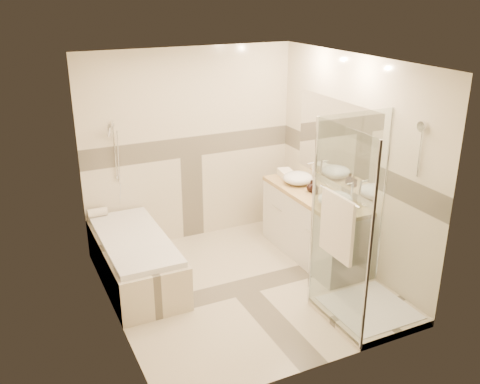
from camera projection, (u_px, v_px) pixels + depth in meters
name	position (u px, v px, depth m)	size (l,w,h in m)	color
room	(246.00, 182.00, 5.60)	(2.82, 3.02, 2.52)	beige
bathtub	(135.00, 257.00, 6.04)	(0.75, 1.70, 0.56)	beige
vanity	(313.00, 225.00, 6.57)	(0.58, 1.62, 0.85)	silver
shower_enclosure	(358.00, 271.00, 5.36)	(0.96, 0.93, 2.04)	beige
vessel_sink_near	(298.00, 178.00, 6.69)	(0.38, 0.38, 0.15)	white
vessel_sink_far	(335.00, 199.00, 6.01)	(0.40, 0.40, 0.16)	white
faucet_near	(313.00, 170.00, 6.75)	(0.11, 0.03, 0.26)	silver
faucet_far	(351.00, 191.00, 6.08)	(0.10, 0.03, 0.25)	silver
amenity_bottle_a	(315.00, 188.00, 6.37)	(0.07, 0.07, 0.15)	black
amenity_bottle_b	(311.00, 186.00, 6.43)	(0.12, 0.12, 0.15)	black
folded_towels	(286.00, 174.00, 6.94)	(0.16, 0.27, 0.09)	white
rolled_towel	(97.00, 212.00, 6.46)	(0.11, 0.11, 0.23)	white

